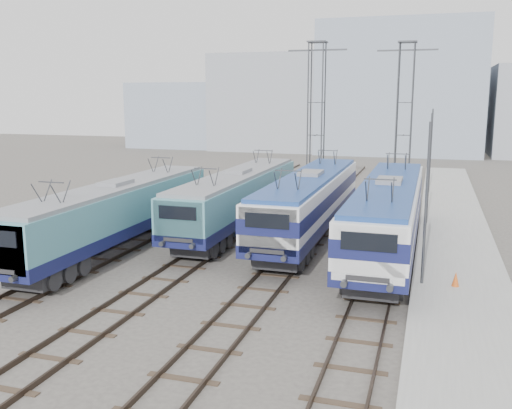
% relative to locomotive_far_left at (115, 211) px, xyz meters
% --- Properties ---
extents(ground, '(160.00, 160.00, 0.00)m').
position_rel_locomotive_far_left_xyz_m(ground, '(6.75, -3.49, -2.15)').
color(ground, '#514C47').
extents(platform, '(4.00, 70.00, 0.30)m').
position_rel_locomotive_far_left_xyz_m(platform, '(16.95, 4.51, -2.00)').
color(platform, '#9E9E99').
rests_on(platform, ground).
extents(locomotive_far_left, '(2.72, 17.17, 3.23)m').
position_rel_locomotive_far_left_xyz_m(locomotive_far_left, '(0.00, 0.00, 0.00)').
color(locomotive_far_left, '#161A4E').
rests_on(locomotive_far_left, ground).
extents(locomotive_center_left, '(2.72, 17.13, 3.22)m').
position_rel_locomotive_far_left_xyz_m(locomotive_center_left, '(4.50, 6.33, -0.00)').
color(locomotive_center_left, '#161A4E').
rests_on(locomotive_center_left, ground).
extents(locomotive_center_right, '(2.81, 17.77, 3.34)m').
position_rel_locomotive_far_left_xyz_m(locomotive_center_right, '(9.00, 5.84, 0.12)').
color(locomotive_center_right, '#161A4E').
rests_on(locomotive_center_right, ground).
extents(locomotive_far_right, '(2.89, 18.28, 3.44)m').
position_rel_locomotive_far_left_xyz_m(locomotive_far_right, '(13.50, 3.49, 0.18)').
color(locomotive_far_right, '#161A4E').
rests_on(locomotive_far_right, ground).
extents(catenary_tower_west, '(4.50, 1.20, 12.00)m').
position_rel_locomotive_far_left_xyz_m(catenary_tower_west, '(6.75, 18.51, 4.49)').
color(catenary_tower_west, '#3F4247').
rests_on(catenary_tower_west, ground).
extents(catenary_tower_east, '(4.50, 1.20, 12.00)m').
position_rel_locomotive_far_left_xyz_m(catenary_tower_east, '(13.25, 20.51, 4.49)').
color(catenary_tower_east, '#3F4247').
rests_on(catenary_tower_east, ground).
extents(mast_front, '(0.12, 0.12, 7.00)m').
position_rel_locomotive_far_left_xyz_m(mast_front, '(15.35, -1.49, 1.35)').
color(mast_front, '#3F4247').
rests_on(mast_front, ground).
extents(mast_mid, '(0.12, 0.12, 7.00)m').
position_rel_locomotive_far_left_xyz_m(mast_mid, '(15.35, 10.51, 1.35)').
color(mast_mid, '#3F4247').
rests_on(mast_mid, ground).
extents(mast_rear, '(0.12, 0.12, 7.00)m').
position_rel_locomotive_far_left_xyz_m(mast_rear, '(15.35, 22.51, 1.35)').
color(mast_rear, '#3F4247').
rests_on(mast_rear, ground).
extents(safety_cone, '(0.31, 0.31, 0.61)m').
position_rel_locomotive_far_left_xyz_m(safety_cone, '(16.68, -1.49, -1.54)').
color(safety_cone, '#D6581B').
rests_on(safety_cone, platform).
extents(building_west, '(18.00, 12.00, 14.00)m').
position_rel_locomotive_far_left_xyz_m(building_west, '(-7.25, 58.51, 4.85)').
color(building_west, '#9AA0AB').
rests_on(building_west, ground).
extents(building_center, '(22.00, 14.00, 18.00)m').
position_rel_locomotive_far_left_xyz_m(building_center, '(10.75, 58.51, 6.85)').
color(building_center, '#93A1B5').
rests_on(building_center, ground).
extents(building_far_west, '(14.00, 10.00, 10.00)m').
position_rel_locomotive_far_left_xyz_m(building_far_west, '(-23.25, 58.51, 2.85)').
color(building_far_west, '#93A1B5').
rests_on(building_far_west, ground).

